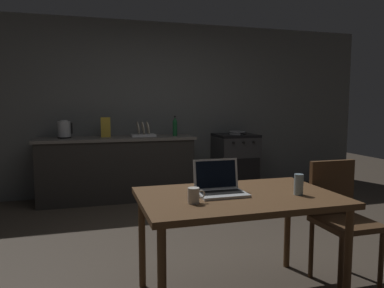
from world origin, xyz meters
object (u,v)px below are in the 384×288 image
at_px(laptop, 220,187).
at_px(coffee_mug, 194,195).
at_px(stove_oven, 235,163).
at_px(cereal_box, 106,127).
at_px(drinking_glass, 299,184).
at_px(chair, 340,212).
at_px(bottle, 175,126).
at_px(electric_kettle, 64,130).
at_px(frying_pan, 238,133).
at_px(dish_rack, 143,133).
at_px(dining_table, 238,205).

xyz_separation_m(laptop, coffee_mug, (-0.23, -0.17, 0.00)).
distance_m(stove_oven, laptop, 3.23).
height_order(coffee_mug, cereal_box, cereal_box).
relative_size(coffee_mug, drinking_glass, 0.79).
xyz_separation_m(laptop, drinking_glass, (0.50, -0.16, 0.02)).
bearing_deg(stove_oven, chair, -97.62).
bearing_deg(drinking_glass, bottle, 92.10).
xyz_separation_m(chair, electric_kettle, (-2.09, 2.92, 0.47)).
bearing_deg(coffee_mug, cereal_box, 96.47).
xyz_separation_m(stove_oven, frying_pan, (0.03, -0.03, 0.47)).
xyz_separation_m(bottle, frying_pan, (0.99, 0.02, -0.11)).
relative_size(laptop, drinking_glass, 2.29).
xyz_separation_m(laptop, electric_kettle, (-1.13, 2.92, 0.22)).
distance_m(chair, dish_rack, 3.12).
distance_m(chair, frying_pan, 2.95).
distance_m(stove_oven, chair, 2.94).
xyz_separation_m(chair, bottle, (-0.58, 2.87, 0.49)).
height_order(frying_pan, drinking_glass, frying_pan).
bearing_deg(electric_kettle, dish_rack, 0.00).
distance_m(stove_oven, dining_table, 3.22).
relative_size(laptop, dish_rack, 0.94).
height_order(stove_oven, drinking_glass, stove_oven).
relative_size(stove_oven, laptop, 2.77).
bearing_deg(bottle, dish_rack, 173.73).
relative_size(drinking_glass, cereal_box, 0.51).
bearing_deg(coffee_mug, electric_kettle, 106.17).
distance_m(frying_pan, dish_rack, 1.45).
relative_size(chair, coffee_mug, 8.23).
bearing_deg(drinking_glass, frying_pan, 73.90).
distance_m(chair, bottle, 2.97).
relative_size(laptop, bottle, 1.11).
height_order(laptop, bottle, bottle).
bearing_deg(electric_kettle, bottle, -1.89).
height_order(drinking_glass, dish_rack, dish_rack).
xyz_separation_m(chair, cereal_box, (-1.55, 2.94, 0.49)).
distance_m(dining_table, frying_pan, 3.21).
bearing_deg(bottle, cereal_box, 175.88).
xyz_separation_m(laptop, cereal_box, (-0.59, 2.94, 0.24)).
height_order(electric_kettle, frying_pan, electric_kettle).
xyz_separation_m(dining_table, coffee_mug, (-0.35, -0.12, 0.12)).
relative_size(electric_kettle, bottle, 0.85).
bearing_deg(frying_pan, dish_rack, 178.90).
distance_m(dining_table, laptop, 0.17).
height_order(dining_table, electric_kettle, electric_kettle).
height_order(stove_oven, chair, chair).
bearing_deg(dish_rack, laptop, -88.63).
height_order(bottle, cereal_box, bottle).
distance_m(stove_oven, cereal_box, 2.03).
height_order(laptop, frying_pan, laptop).
bearing_deg(bottle, dining_table, -95.33).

